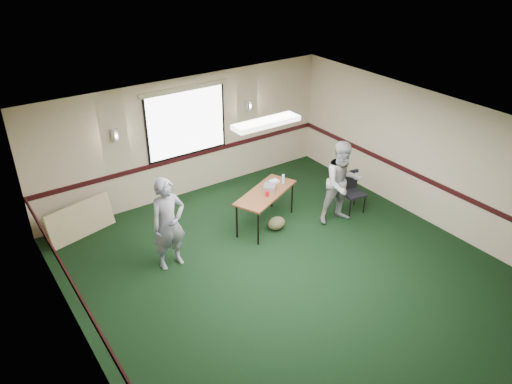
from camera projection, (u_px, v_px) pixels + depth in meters
ground at (298, 281)px, 8.74m from camera, size 8.00×8.00×0.00m
room_shell at (232, 158)px, 9.52m from camera, size 8.00×8.02×8.00m
folding_table at (266, 194)px, 10.04m from camera, size 1.65×1.19×0.77m
projector at (270, 187)px, 10.10m from camera, size 0.35×0.35×0.09m
game_console at (274, 181)px, 10.36m from camera, size 0.20×0.16×0.05m
red_cup at (267, 194)px, 9.84m from camera, size 0.07×0.07×0.11m
water_bottle at (283, 179)px, 10.30m from camera, size 0.06×0.06×0.20m
duffel_bag at (277, 223)px, 10.16m from camera, size 0.45×0.40×0.27m
cable_coil at (277, 221)px, 10.47m from camera, size 0.33×0.33×0.02m
folded_table at (81, 220)px, 9.86m from camera, size 1.39×0.54×0.71m
conference_chair at (351, 188)px, 10.69m from camera, size 0.49×0.51×0.87m
person_left at (169, 224)px, 8.76m from camera, size 0.65×0.44×1.75m
person_right at (342, 183)px, 10.10m from camera, size 0.99×0.85×1.78m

